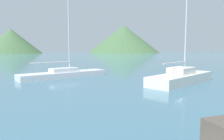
# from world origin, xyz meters

# --- Properties ---
(sailboat_inner) EXTENTS (7.89, 4.81, 9.08)m
(sailboat_inner) POSITION_xyz_m (-2.45, 19.90, 0.38)
(sailboat_inner) COLOR silver
(sailboat_inner) RESTS_ON ground_plane
(sailboat_middle) EXTENTS (6.77, 5.16, 9.48)m
(sailboat_middle) POSITION_xyz_m (5.98, 14.56, 0.49)
(sailboat_middle) COLOR white
(sailboat_middle) RESTS_ON ground_plane
(hill_west) EXTENTS (25.14, 25.14, 10.30)m
(hill_west) POSITION_xyz_m (-22.07, 100.72, 5.15)
(hill_west) COLOR #476B42
(hill_west) RESTS_ON ground_plane
(hill_central) EXTENTS (34.25, 34.25, 13.00)m
(hill_central) POSITION_xyz_m (27.77, 101.23, 6.50)
(hill_central) COLOR #476B42
(hill_central) RESTS_ON ground_plane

